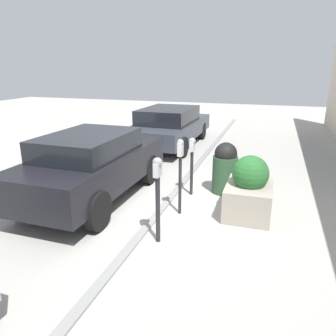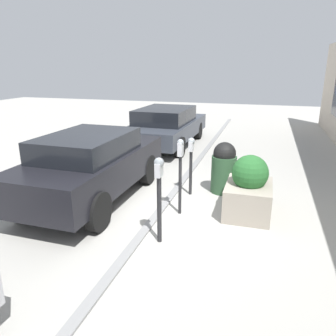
{
  "view_description": "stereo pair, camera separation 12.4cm",
  "coord_description": "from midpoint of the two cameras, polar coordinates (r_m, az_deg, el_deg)",
  "views": [
    {
      "loc": [
        -5.79,
        -1.97,
        2.87
      ],
      "look_at": [
        0.0,
        -0.09,
        0.95
      ],
      "focal_mm": 35.0,
      "sensor_mm": 36.0,
      "label": 1
    },
    {
      "loc": [
        -5.82,
        -1.85,
        2.87
      ],
      "look_at": [
        0.0,
        -0.09,
        0.95
      ],
      "focal_mm": 35.0,
      "sensor_mm": 36.0,
      "label": 2
    }
  ],
  "objects": [
    {
      "name": "ground_plane",
      "position": [
        6.75,
        -0.2,
        -7.61
      ],
      "size": [
        40.0,
        40.0,
        0.0
      ],
      "primitive_type": "plane",
      "color": "#ADAAA3"
    },
    {
      "name": "parking_meter_second",
      "position": [
        6.32,
        2.71,
        0.58
      ],
      "size": [
        0.15,
        0.13,
        1.53
      ],
      "color": "#232326",
      "rests_on": "ground_plane"
    },
    {
      "name": "trash_bin",
      "position": [
        7.67,
        10.36,
        0.02
      ],
      "size": [
        0.57,
        0.57,
        1.2
      ],
      "color": "#2D5133",
      "rests_on": "ground_plane"
    },
    {
      "name": "parked_car_middle",
      "position": [
        7.27,
        -12.5,
        0.68
      ],
      "size": [
        4.19,
        1.8,
        1.5
      ],
      "rotation": [
        0.0,
        0.0,
        -0.02
      ],
      "color": "black",
      "rests_on": "ground_plane"
    },
    {
      "name": "parking_meter_nearest",
      "position": [
        5.28,
        -1.14,
        -3.18
      ],
      "size": [
        0.19,
        0.16,
        1.48
      ],
      "color": "#232326",
      "rests_on": "ground_plane"
    },
    {
      "name": "planter_box",
      "position": [
        6.64,
        14.46,
        -3.86
      ],
      "size": [
        1.19,
        0.88,
        1.22
      ],
      "color": "#A39989",
      "rests_on": "ground_plane"
    },
    {
      "name": "curb_strip",
      "position": [
        6.76,
        -0.85,
        -7.37
      ],
      "size": [
        24.5,
        0.16,
        0.04
      ],
      "color": "gray",
      "rests_on": "ground_plane"
    },
    {
      "name": "parking_meter_middle",
      "position": [
        7.34,
        4.68,
        2.21
      ],
      "size": [
        0.18,
        0.16,
        1.34
      ],
      "color": "#232326",
      "rests_on": "ground_plane"
    },
    {
      "name": "parked_car_rear",
      "position": [
        12.07,
        0.55,
        7.39
      ],
      "size": [
        4.7,
        2.04,
        1.4
      ],
      "rotation": [
        0.0,
        0.0,
        -0.02
      ],
      "color": "#383D47",
      "rests_on": "ground_plane"
    }
  ]
}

